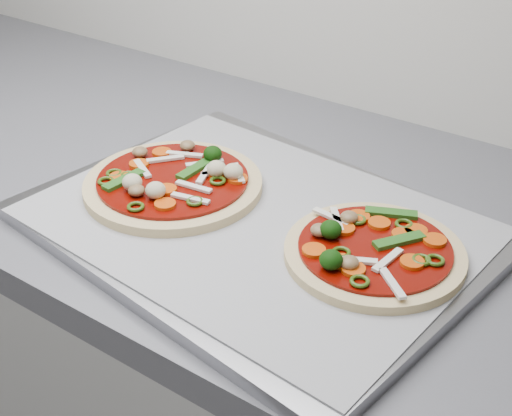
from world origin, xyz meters
The scene contains 5 objects.
countertop centered at (0.00, 1.30, 0.88)m, with size 3.60×0.60×0.04m, color slate.
baking_tray centered at (-0.12, 1.22, 0.91)m, with size 0.51×0.37×0.02m, color gray.
parchment centered at (-0.12, 1.22, 0.92)m, with size 0.48×0.35×0.00m, color #98999E.
pizza_left centered at (-0.24, 1.21, 0.93)m, with size 0.22×0.22×0.04m.
pizza_right centered at (0.02, 1.23, 0.93)m, with size 0.26×0.26×0.03m.
Camera 1 is at (0.28, 0.65, 1.36)m, focal length 50.00 mm.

